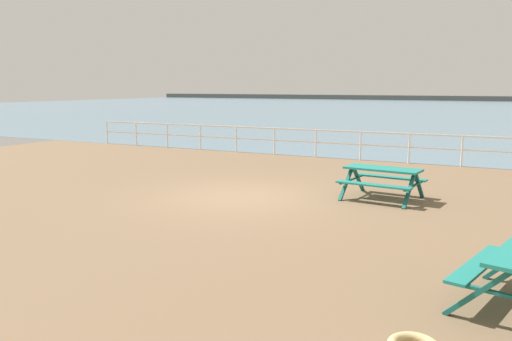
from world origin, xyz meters
name	(u,v)px	position (x,y,z in m)	size (l,w,h in m)	color
ground_plane	(241,201)	(0.00, 0.00, -0.10)	(30.00, 24.00, 0.20)	brown
sea_band	(460,110)	(0.00, 52.75, 0.00)	(142.00, 90.00, 0.01)	slate
distant_shoreline	(483,101)	(0.00, 95.75, 0.00)	(142.00, 6.00, 1.80)	#4C4C47
seaward_railing	(338,139)	(0.00, 7.75, 0.74)	(23.07, 0.07, 1.08)	white
picnic_table_near_right	(382,176)	(3.21, 1.34, 0.58)	(1.96, 1.72, 0.80)	#1E7A70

